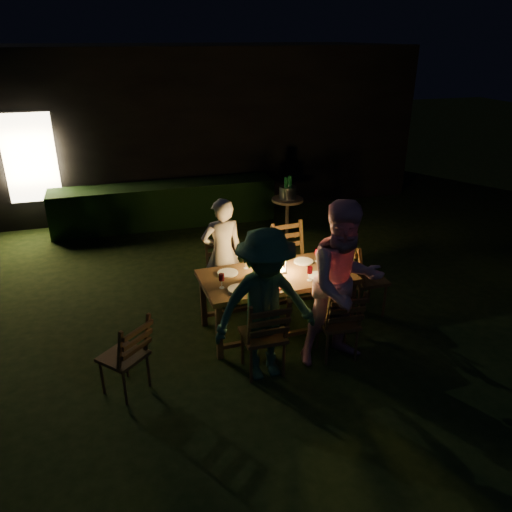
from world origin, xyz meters
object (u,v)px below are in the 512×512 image
object	(u,v)px
chair_far_right	(293,274)
bottle_table	(257,267)
bottle_bucket_a	(286,191)
bottle_bucket_b	(290,189)
chair_near_left	(263,348)
lantern	(279,260)
chair_near_right	(338,334)
ice_bucket	(288,193)
person_house_side	(222,253)
dining_table	(277,280)
chair_spare	(126,368)
side_table	(287,203)
person_opp_right	(344,285)
chair_end	(363,290)
person_opp_left	(265,306)
chair_far_left	(224,288)

from	to	relation	value
chair_far_right	bottle_table	distance (m)	1.25
bottle_bucket_a	bottle_bucket_b	bearing A→B (deg)	38.66
chair_near_left	lantern	bearing A→B (deg)	61.01
chair_near_right	ice_bucket	world-z (taller)	ice_bucket
chair_near_right	person_house_side	xyz separation A→B (m)	(-0.97, 1.55, 0.47)
dining_table	chair_spare	world-z (taller)	chair_spare
chair_near_right	side_table	xyz separation A→B (m)	(0.69, 3.57, 0.38)
chair_far_right	person_opp_right	distance (m)	1.71
person_house_side	chair_end	bearing A→B (deg)	153.97
chair_near_left	chair_end	xyz separation A→B (m)	(1.64, 0.84, 0.02)
person_opp_right	ice_bucket	world-z (taller)	person_opp_right
dining_table	bottle_bucket_b	xyz separation A→B (m)	(1.22, 2.86, 0.23)
person_opp_left	side_table	size ratio (longest dim) A/B	2.25
person_house_side	chair_near_right	bearing A→B (deg)	119.45
chair_near_left	chair_end	size ratio (longest dim) A/B	0.92
chair_spare	lantern	xyz separation A→B (m)	(1.91, 0.75, 0.64)
chair_far_right	lantern	xyz separation A→B (m)	(-0.47, -0.74, 0.60)
dining_table	chair_far_left	xyz separation A→B (m)	(-0.48, 0.75, -0.41)
chair_spare	chair_far_right	bearing A→B (deg)	-9.83
chair_far_right	bottle_table	world-z (taller)	chair_far_right
person_opp_right	bottle_bucket_b	size ratio (longest dim) A/B	5.89
chair_near_right	chair_spare	size ratio (longest dim) A/B	1.03
chair_far_left	ice_bucket	distance (m)	2.71
chair_near_right	lantern	world-z (taller)	lantern
person_house_side	person_opp_right	bearing A→B (deg)	118.76
chair_far_right	person_opp_left	bearing A→B (deg)	55.29
chair_far_right	chair_spare	bearing A→B (deg)	27.04
chair_spare	person_opp_left	xyz separation A→B (m)	(1.45, -0.14, 0.57)
person_opp_left	chair_far_left	bearing A→B (deg)	89.99
chair_far_left	bottle_bucket_b	bearing A→B (deg)	-130.17
chair_far_left	lantern	xyz separation A→B (m)	(0.53, -0.70, 0.64)
chair_end	bottle_table	distance (m)	1.58
dining_table	person_opp_right	world-z (taller)	person_opp_right
dining_table	person_opp_left	distance (m)	0.95
bottle_table	ice_bucket	world-z (taller)	bottle_table
chair_near_left	bottle_table	bearing A→B (deg)	77.80
chair_far_right	bottle_bucket_b	size ratio (longest dim) A/B	3.30
chair_spare	person_opp_left	distance (m)	1.56
chair_spare	ice_bucket	size ratio (longest dim) A/B	3.08
chair_near_left	lantern	xyz separation A→B (m)	(0.46, 0.84, 0.61)
lantern	bottle_bucket_a	bearing A→B (deg)	68.60
chair_near_right	chair_end	world-z (taller)	chair_end
chair_far_right	person_opp_right	bearing A→B (deg)	83.84
side_table	chair_spare	bearing A→B (deg)	-130.72
dining_table	person_house_side	xyz separation A→B (m)	(-0.49, 0.80, 0.07)
chair_near_right	ice_bucket	bearing A→B (deg)	83.75
chair_far_left	chair_end	xyz separation A→B (m)	(1.71, -0.69, 0.05)
person_house_side	ice_bucket	xyz separation A→B (m)	(1.65, 2.02, 0.11)
chair_spare	ice_bucket	world-z (taller)	ice_bucket
person_opp_right	ice_bucket	distance (m)	3.68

